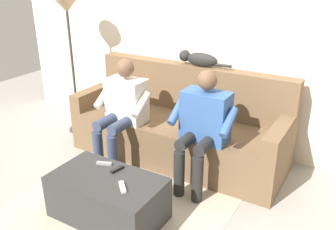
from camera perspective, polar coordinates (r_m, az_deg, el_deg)
name	(u,v)px	position (r m, az deg, el deg)	size (l,w,h in m)	color
ground_plane	(142,188)	(3.48, -4.08, -11.29)	(8.00, 8.00, 0.00)	gray
back_wall	(203,21)	(3.98, 5.52, 14.44)	(5.16, 0.06, 2.75)	beige
couch	(180,128)	(3.87, 1.93, -2.10)	(2.25, 0.80, 0.95)	brown
coffee_table	(108,198)	(3.06, -9.39, -12.65)	(0.91, 0.52, 0.37)	#2D2D2D
person_left_seated	(203,124)	(3.24, 5.46, -1.36)	(0.57, 0.49, 1.10)	#335693
person_right_seated	(122,107)	(3.66, -7.16, 1.27)	(0.54, 0.55, 1.09)	beige
cat_on_backrest	(198,59)	(3.83, 4.72, 8.77)	(0.59, 0.12, 0.16)	black
remote_black	(117,169)	(3.03, -7.96, -8.43)	(0.12, 0.03, 0.02)	black
remote_gray	(104,164)	(3.13, -9.98, -7.50)	(0.13, 0.03, 0.02)	gray
remote_white	(122,187)	(2.81, -7.17, -11.14)	(0.14, 0.04, 0.02)	white
floor_rug	(121,206)	(3.26, -7.45, -13.99)	(1.76, 1.68, 0.01)	#B7AD93
floor_lamp	(67,15)	(4.34, -15.51, 14.92)	(0.33, 0.33, 1.63)	#2D2D2D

